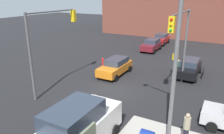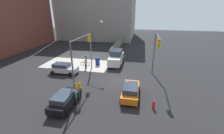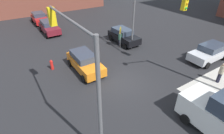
% 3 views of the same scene
% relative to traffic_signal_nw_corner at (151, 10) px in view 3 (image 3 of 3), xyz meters
% --- Properties ---
extents(ground_plane, '(120.00, 120.00, 0.00)m').
position_rel_traffic_signal_nw_corner_xyz_m(ground_plane, '(2.22, -4.50, -4.66)').
color(ground_plane, black).
extents(traffic_signal_nw_corner, '(5.93, 0.36, 6.50)m').
position_rel_traffic_signal_nw_corner_xyz_m(traffic_signal_nw_corner, '(0.00, 0.00, 0.00)').
color(traffic_signal_nw_corner, '#59595B').
rests_on(traffic_signal_nw_corner, ground).
extents(traffic_signal_se_corner, '(5.47, 0.36, 6.50)m').
position_rel_traffic_signal_nw_corner_xyz_m(traffic_signal_se_corner, '(4.63, -9.00, -0.03)').
color(traffic_signal_se_corner, '#59595B').
rests_on(traffic_signal_se_corner, ground).
extents(warning_sign_two_way, '(0.48, 0.48, 2.40)m').
position_rel_traffic_signal_nw_corner_xyz_m(warning_sign_two_way, '(-3.18, -0.94, -3.02)').
color(warning_sign_two_way, '#4C4C4C').
rests_on(warning_sign_two_way, ground).
extents(fire_hydrant, '(0.26, 0.26, 0.94)m').
position_rel_traffic_signal_nw_corner_xyz_m(fire_hydrant, '(-2.78, -8.70, -4.17)').
color(fire_hydrant, red).
rests_on(fire_hydrant, ground).
extents(hatchback_black, '(4.31, 2.02, 1.62)m').
position_rel_traffic_signal_nw_corner_xyz_m(hatchback_black, '(-4.19, 0.23, -3.81)').
color(hatchback_black, black).
rests_on(hatchback_black, ground).
extents(hatchback_red, '(3.89, 2.02, 1.62)m').
position_rel_traffic_signal_nw_corner_xyz_m(hatchback_red, '(-17.02, -6.34, -3.82)').
color(hatchback_red, '#B21919').
rests_on(hatchback_red, ground).
extents(sedan_maroon, '(4.33, 2.02, 1.62)m').
position_rel_traffic_signal_nw_corner_xyz_m(sedan_maroon, '(-12.05, -6.23, -3.81)').
color(sedan_maroon, maroon).
rests_on(sedan_maroon, ground).
extents(sedan_silver, '(2.02, 4.32, 1.62)m').
position_rel_traffic_signal_nw_corner_xyz_m(sedan_silver, '(3.81, 4.71, -3.81)').
color(sedan_silver, '#B7BABF').
rests_on(sedan_silver, ground).
extents(hatchback_orange, '(4.43, 2.02, 1.62)m').
position_rel_traffic_signal_nw_corner_xyz_m(hatchback_orange, '(-1.06, -6.23, -3.81)').
color(hatchback_orange, orange).
rests_on(hatchback_orange, ground).
extents(pedestrian_waiting, '(0.36, 0.36, 1.66)m').
position_rel_traffic_signal_nw_corner_xyz_m(pedestrian_waiting, '(-3.58, -0.70, -3.80)').
color(pedestrian_waiting, '#2D664C').
rests_on(pedestrian_waiting, ground).
extents(pedestrian_walking_north, '(0.36, 0.36, 1.76)m').
position_rel_traffic_signal_nw_corner_xyz_m(pedestrian_walking_north, '(6.42, 2.00, -3.74)').
color(pedestrian_walking_north, '#9E937A').
rests_on(pedestrian_walking_north, ground).
extents(bicycle_at_crosswalk, '(1.75, 0.05, 0.97)m').
position_rel_traffic_signal_nw_corner_xyz_m(bicycle_at_crosswalk, '(-4.59, 1.50, -4.31)').
color(bicycle_at_crosswalk, black).
rests_on(bicycle_at_crosswalk, ground).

